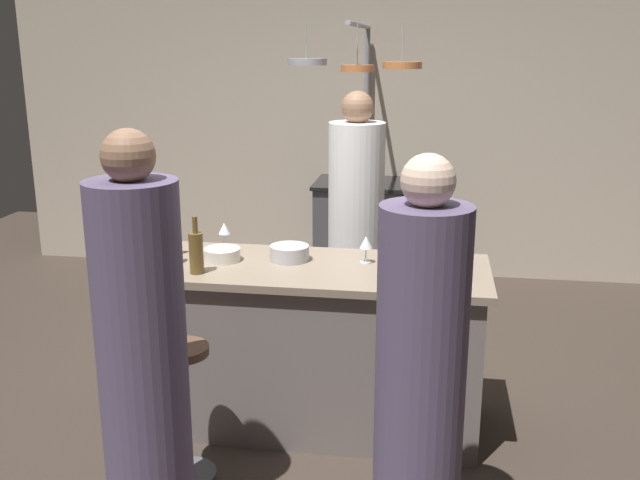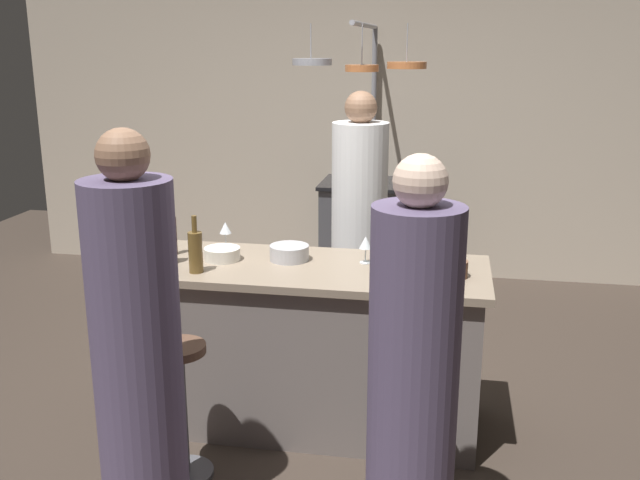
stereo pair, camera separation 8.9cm
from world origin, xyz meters
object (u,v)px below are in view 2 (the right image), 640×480
at_px(pepper_mill, 173,236).
at_px(wine_glass_near_left_guest, 366,244).
at_px(wine_bottle_dark, 167,243).
at_px(chef, 359,233).
at_px(bar_stool_right, 412,426).
at_px(bar_stool_left, 181,405).
at_px(mixing_bowl_steel, 289,253).
at_px(wine_bottle_green, 450,244).
at_px(wine_bottle_red, 395,249).
at_px(guest_right, 413,383).
at_px(mixing_bowl_ceramic, 222,254).
at_px(stove_range, 368,233).
at_px(wine_glass_near_right_guest, 225,229).
at_px(wine_bottle_amber, 196,251).
at_px(guest_left, 137,355).
at_px(mixing_bowl_wooden, 452,269).

xyz_separation_m(pepper_mill, wine_glass_near_left_guest, (1.06, 0.03, 0.00)).
bearing_deg(wine_bottle_dark, chef, 53.46).
bearing_deg(bar_stool_right, wine_bottle_dark, 158.47).
relative_size(bar_stool_left, mixing_bowl_steel, 3.25).
bearing_deg(wine_bottle_green, wine_bottle_red, -154.24).
xyz_separation_m(guest_right, mixing_bowl_ceramic, (-1.08, 1.00, 0.17)).
xyz_separation_m(stove_range, mixing_bowl_steel, (-0.15, -2.37, 0.49)).
height_order(wine_glass_near_right_guest, mixing_bowl_ceramic, wine_glass_near_right_guest).
height_order(wine_bottle_green, wine_bottle_amber, wine_bottle_green).
distance_m(stove_range, mixing_bowl_ceramic, 2.53).
relative_size(guest_left, guest_right, 1.04).
distance_m(bar_stool_left, wine_bottle_green, 1.57).
xyz_separation_m(chef, bar_stool_right, (0.46, -1.69, -0.43)).
xyz_separation_m(wine_bottle_amber, wine_glass_near_right_guest, (0.00, 0.48, -0.01)).
distance_m(wine_bottle_dark, mixing_bowl_steel, 0.64).
height_order(bar_stool_left, mixing_bowl_ceramic, mixing_bowl_ceramic).
relative_size(bar_stool_left, wine_glass_near_right_guest, 4.66).
distance_m(wine_bottle_dark, mixing_bowl_ceramic, 0.29).
xyz_separation_m(wine_glass_near_left_guest, wine_glass_near_right_guest, (-0.82, 0.17, 0.00)).
bearing_deg(wine_bottle_dark, mixing_bowl_wooden, 1.74).
relative_size(wine_glass_near_left_guest, mixing_bowl_steel, 0.70).
relative_size(pepper_mill, mixing_bowl_ceramic, 1.09).
height_order(wine_glass_near_left_guest, wine_glass_near_right_guest, same).
bearing_deg(bar_stool_left, guest_right, -18.38).
xyz_separation_m(guest_right, wine_bottle_red, (-0.15, 0.99, 0.25)).
relative_size(stove_range, wine_bottle_green, 2.98).
xyz_separation_m(guest_right, mixing_bowl_steel, (-0.72, 1.07, 0.18)).
bearing_deg(wine_glass_near_left_guest, mixing_bowl_wooden, -18.45).
height_order(guest_right, wine_bottle_red, guest_right).
height_order(wine_bottle_green, wine_glass_near_left_guest, wine_bottle_green).
bearing_deg(bar_stool_left, mixing_bowl_wooden, 24.79).
relative_size(stove_range, wine_bottle_amber, 3.03).
height_order(guest_right, wine_bottle_amber, guest_right).
xyz_separation_m(wine_glass_near_right_guest, mixing_bowl_wooden, (1.27, -0.32, -0.06)).
relative_size(bar_stool_right, wine_glass_near_right_guest, 4.66).
relative_size(wine_glass_near_left_guest, mixing_bowl_ceramic, 0.76).
relative_size(bar_stool_left, bar_stool_right, 1.00).
height_order(bar_stool_right, wine_glass_near_right_guest, wine_glass_near_right_guest).
xyz_separation_m(chef, wine_glass_near_right_guest, (-0.66, -0.80, 0.20)).
height_order(guest_left, wine_bottle_amber, guest_left).
relative_size(wine_bottle_green, wine_bottle_red, 1.01).
bearing_deg(mixing_bowl_wooden, wine_bottle_red, 167.92).
height_order(wine_bottle_amber, wine_glass_near_right_guest, wine_bottle_amber).
xyz_separation_m(stove_range, wine_bottle_red, (0.41, -2.44, 0.57)).
relative_size(stove_range, bar_stool_right, 1.31).
xyz_separation_m(wine_bottle_red, wine_bottle_amber, (-0.99, -0.22, -0.00)).
distance_m(stove_range, wine_bottle_amber, 2.78).
distance_m(wine_bottle_red, mixing_bowl_ceramic, 0.93).
relative_size(guest_right, mixing_bowl_steel, 7.87).
xyz_separation_m(wine_bottle_dark, mixing_bowl_steel, (0.61, 0.18, -0.07)).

